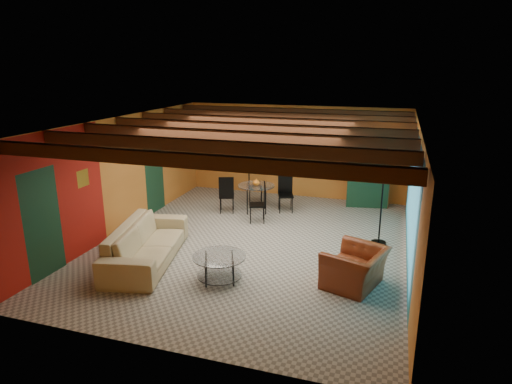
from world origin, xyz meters
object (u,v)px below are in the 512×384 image
(coffee_table, at_px, (219,268))
(potted_plant, at_px, (373,130))
(vase, at_px, (256,171))
(floor_lamp, at_px, (382,200))
(sofa, at_px, (147,243))
(armchair, at_px, (355,268))
(dining_table, at_px, (256,193))
(armoire, at_px, (370,172))

(coffee_table, bearing_deg, potted_plant, 67.77)
(coffee_table, relative_size, potted_plant, 2.09)
(vase, bearing_deg, floor_lamp, -21.14)
(sofa, height_order, potted_plant, potted_plant)
(armchair, distance_m, floor_lamp, 2.30)
(dining_table, height_order, potted_plant, potted_plant)
(coffee_table, distance_m, armoire, 6.01)
(potted_plant, bearing_deg, armoire, 0.00)
(coffee_table, height_order, armoire, armoire)
(dining_table, relative_size, potted_plant, 4.20)
(dining_table, xyz_separation_m, armoire, (2.82, 1.53, 0.44))
(coffee_table, distance_m, dining_table, 4.04)
(potted_plant, height_order, vase, potted_plant)
(sofa, bearing_deg, dining_table, -30.16)
(sofa, xyz_separation_m, coffee_table, (1.71, -0.34, -0.14))
(armoire, xyz_separation_m, floor_lamp, (0.45, -2.80, 0.06))
(armchair, bearing_deg, vase, -121.04)
(sofa, height_order, armoire, armoire)
(potted_plant, bearing_deg, armchair, -88.50)
(dining_table, bearing_deg, vase, 0.00)
(potted_plant, relative_size, vase, 2.44)
(sofa, distance_m, coffee_table, 1.75)
(armchair, distance_m, vase, 4.60)
(armoire, height_order, vase, armoire)
(armchair, relative_size, potted_plant, 2.31)
(armoire, distance_m, vase, 3.21)
(sofa, distance_m, dining_table, 3.83)
(coffee_table, distance_m, vase, 4.13)
(armoire, xyz_separation_m, vase, (-2.82, -1.53, 0.17))
(potted_plant, bearing_deg, dining_table, -151.52)
(sofa, relative_size, armchair, 2.47)
(armoire, relative_size, floor_lamp, 0.94)
(dining_table, xyz_separation_m, potted_plant, (2.82, 1.53, 1.62))
(vase, bearing_deg, armoire, 28.48)
(sofa, distance_m, armoire, 6.55)
(sofa, bearing_deg, coffee_table, -114.02)
(potted_plant, distance_m, vase, 3.37)
(floor_lamp, bearing_deg, vase, 158.86)
(vase, bearing_deg, coffee_table, -81.99)
(coffee_table, height_order, floor_lamp, floor_lamp)
(dining_table, height_order, armoire, armoire)
(coffee_table, xyz_separation_m, dining_table, (-0.56, 4.00, 0.26))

